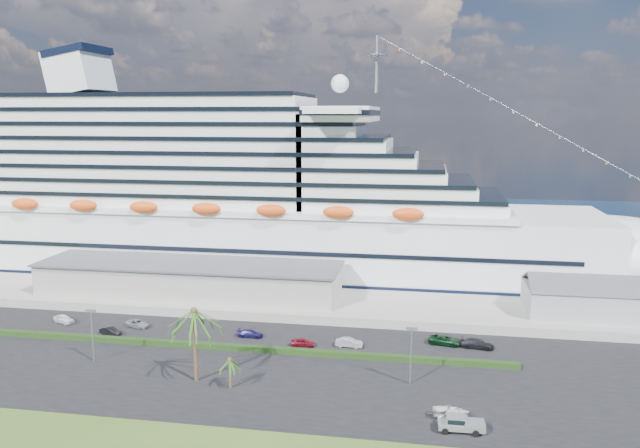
% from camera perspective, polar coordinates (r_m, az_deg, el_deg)
% --- Properties ---
extents(ground, '(420.00, 420.00, 0.00)m').
position_cam_1_polar(ground, '(86.65, -5.78, -15.65)').
color(ground, '#36531B').
rests_on(ground, ground).
extents(asphalt_lot, '(140.00, 38.00, 0.12)m').
position_cam_1_polar(asphalt_lot, '(96.32, -3.99, -12.84)').
color(asphalt_lot, black).
rests_on(asphalt_lot, ground).
extents(wharf, '(240.00, 20.00, 1.80)m').
position_cam_1_polar(wharf, '(122.67, -0.77, -7.29)').
color(wharf, gray).
rests_on(wharf, ground).
extents(water, '(420.00, 160.00, 0.02)m').
position_cam_1_polar(water, '(209.60, 3.72, -0.25)').
color(water, black).
rests_on(water, ground).
extents(cruise_ship, '(191.00, 38.00, 54.00)m').
position_cam_1_polar(cruise_ship, '(147.06, -7.35, 1.85)').
color(cruise_ship, silver).
rests_on(cruise_ship, ground).
extents(terminal_building, '(61.00, 15.00, 6.30)m').
position_cam_1_polar(terminal_building, '(128.30, -11.86, -4.82)').
color(terminal_building, gray).
rests_on(terminal_building, wharf).
extents(port_shed, '(24.00, 12.31, 7.37)m').
position_cam_1_polar(port_shed, '(123.62, 23.82, -6.35)').
color(port_shed, gray).
rests_on(port_shed, wharf).
extents(hedge, '(88.00, 1.10, 0.90)m').
position_cam_1_polar(hedge, '(102.62, -7.75, -11.13)').
color(hedge, black).
rests_on(hedge, asphalt_lot).
extents(lamp_post_left, '(1.60, 0.35, 8.27)m').
position_cam_1_polar(lamp_post_left, '(101.90, -20.13, -8.97)').
color(lamp_post_left, gray).
rests_on(lamp_post_left, asphalt_lot).
extents(lamp_post_right, '(1.60, 0.35, 8.27)m').
position_cam_1_polar(lamp_post_right, '(89.13, 8.33, -11.20)').
color(lamp_post_right, gray).
rests_on(lamp_post_right, asphalt_lot).
extents(palm_tall, '(8.82, 8.82, 11.13)m').
position_cam_1_polar(palm_tall, '(89.70, -11.43, -8.54)').
color(palm_tall, '#47301E').
rests_on(palm_tall, ground).
extents(palm_short, '(3.53, 3.53, 4.56)m').
position_cam_1_polar(palm_short, '(88.55, -8.25, -12.52)').
color(palm_short, '#47301E').
rests_on(palm_short, ground).
extents(parked_car_0, '(4.68, 3.25, 1.48)m').
position_cam_1_polar(parked_car_0, '(123.12, -22.37, -8.03)').
color(parked_car_0, white).
rests_on(parked_car_0, asphalt_lot).
extents(parked_car_1, '(4.29, 2.71, 1.33)m').
position_cam_1_polar(parked_car_1, '(114.06, -18.61, -9.26)').
color(parked_car_1, black).
rests_on(parked_car_1, asphalt_lot).
extents(parked_car_2, '(4.95, 3.33, 1.26)m').
position_cam_1_polar(parked_car_2, '(116.63, -16.37, -8.73)').
color(parked_car_2, gray).
rests_on(parked_car_2, asphalt_lot).
extents(parked_car_3, '(4.38, 1.82, 1.26)m').
position_cam_1_polar(parked_car_3, '(107.91, -6.39, -9.91)').
color(parked_car_3, '#1A164F').
rests_on(parked_car_3, asphalt_lot).
extents(parked_car_4, '(4.00, 1.77, 1.34)m').
position_cam_1_polar(parked_car_4, '(103.30, -1.57, -10.76)').
color(parked_car_4, maroon).
rests_on(parked_car_4, asphalt_lot).
extents(parked_car_5, '(4.41, 1.65, 1.44)m').
position_cam_1_polar(parked_car_5, '(103.13, 2.67, -10.78)').
color(parked_car_5, '#A1A3A8').
rests_on(parked_car_5, asphalt_lot).
extents(parked_car_6, '(5.76, 3.44, 1.50)m').
position_cam_1_polar(parked_car_6, '(105.99, 11.35, -10.36)').
color(parked_car_6, black).
rests_on(parked_car_6, asphalt_lot).
extents(parked_car_7, '(5.62, 2.85, 1.57)m').
position_cam_1_polar(parked_car_7, '(105.58, 14.15, -10.54)').
color(parked_car_7, black).
rests_on(parked_car_7, asphalt_lot).
extents(pickup_truck, '(5.59, 2.24, 1.95)m').
position_cam_1_polar(pickup_truck, '(79.63, 12.73, -17.34)').
color(pickup_truck, black).
rests_on(pickup_truck, asphalt_lot).
extents(boat_trailer, '(5.22, 3.38, 1.50)m').
position_cam_1_polar(boat_trailer, '(82.29, 11.87, -16.42)').
color(boat_trailer, gray).
rests_on(boat_trailer, asphalt_lot).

